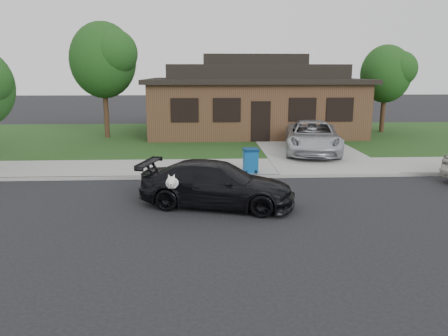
{
  "coord_description": "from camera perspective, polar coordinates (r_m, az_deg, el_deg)",
  "views": [
    {
      "loc": [
        0.98,
        -11.93,
        3.83
      ],
      "look_at": [
        1.55,
        0.29,
        1.1
      ],
      "focal_mm": 35.0,
      "sensor_mm": 36.0,
      "label": 1
    }
  ],
  "objects": [
    {
      "name": "sedan",
      "position": [
        12.54,
        -0.92,
        -2.13
      ],
      "size": [
        4.77,
        2.9,
        1.29
      ],
      "rotation": [
        0.0,
        0.0,
        1.31
      ],
      "color": "black",
      "rests_on": "ground"
    },
    {
      "name": "tree_0",
      "position": [
        25.38,
        -15.2,
        13.61
      ],
      "size": [
        3.78,
        3.6,
        6.34
      ],
      "color": "#332114",
      "rests_on": "ground"
    },
    {
      "name": "recycling_bin",
      "position": [
        16.27,
        3.5,
        1.02
      ],
      "size": [
        0.59,
        0.61,
        0.9
      ],
      "rotation": [
        0.0,
        0.0,
        0.1
      ],
      "color": "#0C4D8D",
      "rests_on": "sidewalk"
    },
    {
      "name": "tree_1",
      "position": [
        28.6,
        20.72,
        11.55
      ],
      "size": [
        3.15,
        3.0,
        5.25
      ],
      "color": "#332114",
      "rests_on": "ground"
    },
    {
      "name": "sidewalk",
      "position": [
        17.38,
        -5.84,
        -0.02
      ],
      "size": [
        60.0,
        3.0,
        0.12
      ],
      "primitive_type": "cube",
      "color": "gray",
      "rests_on": "ground"
    },
    {
      "name": "house",
      "position": [
        27.15,
        3.76,
        8.97
      ],
      "size": [
        12.6,
        8.6,
        4.65
      ],
      "color": "#422B1C",
      "rests_on": "ground"
    },
    {
      "name": "driveway",
      "position": [
        22.81,
        10.08,
        2.89
      ],
      "size": [
        4.5,
        13.0,
        0.14
      ],
      "primitive_type": "cube",
      "color": "gray",
      "rests_on": "ground"
    },
    {
      "name": "ground",
      "position": [
        12.57,
        -7.04,
        -5.26
      ],
      "size": [
        120.0,
        120.0,
        0.0
      ],
      "primitive_type": "plane",
      "color": "black",
      "rests_on": "ground"
    },
    {
      "name": "curb",
      "position": [
        15.92,
        -6.13,
        -1.2
      ],
      "size": [
        60.0,
        0.12,
        0.12
      ],
      "primitive_type": "cube",
      "color": "gray",
      "rests_on": "ground"
    },
    {
      "name": "lawn",
      "position": [
        25.24,
        -4.89,
        3.95
      ],
      "size": [
        60.0,
        13.0,
        0.13
      ],
      "primitive_type": "cube",
      "color": "#193814",
      "rests_on": "ground"
    },
    {
      "name": "minivan",
      "position": [
        20.51,
        11.47,
        4.0
      ],
      "size": [
        3.3,
        5.54,
        1.44
      ],
      "primitive_type": "imported",
      "rotation": [
        0.0,
        0.0,
        -0.18
      ],
      "color": "#B5B7BC",
      "rests_on": "driveway"
    }
  ]
}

